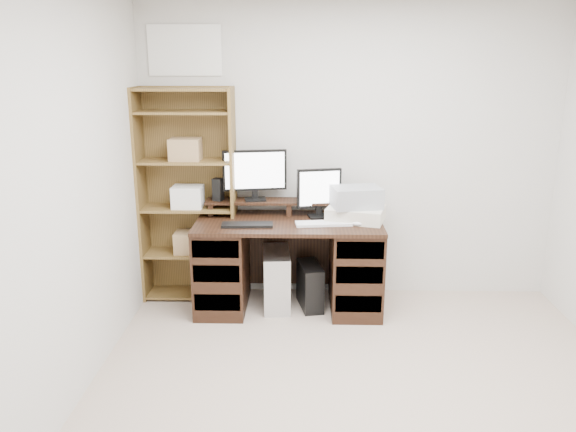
{
  "coord_description": "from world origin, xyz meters",
  "views": [
    {
      "loc": [
        -0.4,
        -2.71,
        2.02
      ],
      "look_at": [
        -0.5,
        1.43,
        0.85
      ],
      "focal_mm": 35.0,
      "sensor_mm": 36.0,
      "label": 1
    }
  ],
  "objects_px": {
    "monitor_small": "(319,191)",
    "printer": "(356,214)",
    "desk": "(289,263)",
    "tower_black": "(310,286)",
    "monitor_wide": "(255,172)",
    "tower_silver": "(276,279)",
    "bookshelf": "(188,194)"
  },
  "relations": [
    {
      "from": "desk",
      "to": "bookshelf",
      "type": "distance_m",
      "value": 1.02
    },
    {
      "from": "tower_black",
      "to": "bookshelf",
      "type": "xyz_separation_m",
      "value": [
        -1.03,
        0.21,
        0.73
      ]
    },
    {
      "from": "printer",
      "to": "bookshelf",
      "type": "distance_m",
      "value": 1.41
    },
    {
      "from": "tower_silver",
      "to": "desk",
      "type": "bearing_deg",
      "value": -12.26
    },
    {
      "from": "tower_black",
      "to": "bookshelf",
      "type": "height_order",
      "value": "bookshelf"
    },
    {
      "from": "monitor_small",
      "to": "tower_black",
      "type": "distance_m",
      "value": 0.8
    },
    {
      "from": "monitor_small",
      "to": "tower_silver",
      "type": "height_order",
      "value": "monitor_small"
    },
    {
      "from": "monitor_small",
      "to": "bookshelf",
      "type": "xyz_separation_m",
      "value": [
        -1.1,
        0.08,
        -0.05
      ]
    },
    {
      "from": "monitor_small",
      "to": "tower_black",
      "type": "height_order",
      "value": "monitor_small"
    },
    {
      "from": "bookshelf",
      "to": "tower_black",
      "type": "bearing_deg",
      "value": -11.74
    },
    {
      "from": "monitor_small",
      "to": "bookshelf",
      "type": "height_order",
      "value": "bookshelf"
    },
    {
      "from": "monitor_small",
      "to": "desk",
      "type": "bearing_deg",
      "value": -165.36
    },
    {
      "from": "printer",
      "to": "tower_silver",
      "type": "bearing_deg",
      "value": -163.05
    },
    {
      "from": "desk",
      "to": "tower_silver",
      "type": "distance_m",
      "value": 0.18
    },
    {
      "from": "desk",
      "to": "printer",
      "type": "distance_m",
      "value": 0.68
    },
    {
      "from": "printer",
      "to": "bookshelf",
      "type": "relative_size",
      "value": 0.25
    },
    {
      "from": "printer",
      "to": "tower_black",
      "type": "relative_size",
      "value": 1.12
    },
    {
      "from": "tower_silver",
      "to": "monitor_wide",
      "type": "bearing_deg",
      "value": 128.04
    },
    {
      "from": "monitor_small",
      "to": "printer",
      "type": "xyz_separation_m",
      "value": [
        0.3,
        -0.1,
        -0.16
      ]
    },
    {
      "from": "bookshelf",
      "to": "monitor_wide",
      "type": "bearing_deg",
      "value": 0.52
    },
    {
      "from": "printer",
      "to": "tower_silver",
      "type": "distance_m",
      "value": 0.86
    },
    {
      "from": "printer",
      "to": "tower_silver",
      "type": "height_order",
      "value": "printer"
    },
    {
      "from": "monitor_small",
      "to": "printer",
      "type": "distance_m",
      "value": 0.35
    },
    {
      "from": "tower_black",
      "to": "bookshelf",
      "type": "relative_size",
      "value": 0.22
    },
    {
      "from": "desk",
      "to": "tower_black",
      "type": "relative_size",
      "value": 3.77
    },
    {
      "from": "monitor_small",
      "to": "tower_silver",
      "type": "distance_m",
      "value": 0.82
    },
    {
      "from": "monitor_wide",
      "to": "tower_silver",
      "type": "relative_size",
      "value": 1.1
    },
    {
      "from": "monitor_wide",
      "to": "tower_silver",
      "type": "distance_m",
      "value": 0.91
    },
    {
      "from": "desk",
      "to": "printer",
      "type": "bearing_deg",
      "value": 2.91
    },
    {
      "from": "monitor_small",
      "to": "printer",
      "type": "relative_size",
      "value": 0.91
    },
    {
      "from": "tower_silver",
      "to": "tower_black",
      "type": "distance_m",
      "value": 0.29
    },
    {
      "from": "monitor_small",
      "to": "monitor_wide",
      "type": "bearing_deg",
      "value": 157.66
    }
  ]
}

